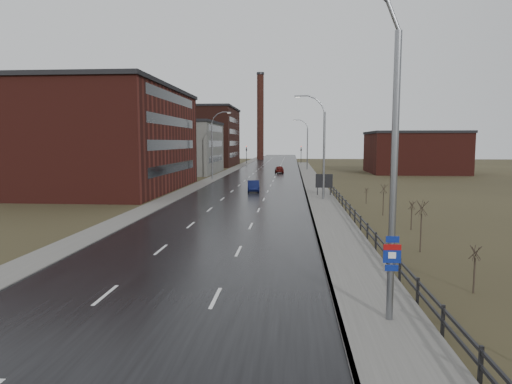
% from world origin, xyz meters
% --- Properties ---
extents(ground, '(320.00, 320.00, 0.00)m').
position_xyz_m(ground, '(0.00, 0.00, 0.00)').
color(ground, '#2D2819').
rests_on(ground, ground).
extents(road, '(14.00, 300.00, 0.06)m').
position_xyz_m(road, '(0.00, 60.00, 0.03)').
color(road, black).
rests_on(road, ground).
extents(sidewalk_right, '(3.20, 180.00, 0.18)m').
position_xyz_m(sidewalk_right, '(8.60, 35.00, 0.09)').
color(sidewalk_right, '#595651').
rests_on(sidewalk_right, ground).
extents(curb_right, '(0.16, 180.00, 0.18)m').
position_xyz_m(curb_right, '(7.08, 35.00, 0.09)').
color(curb_right, slate).
rests_on(curb_right, ground).
extents(sidewalk_left, '(2.40, 260.00, 0.12)m').
position_xyz_m(sidewalk_left, '(-8.20, 60.00, 0.06)').
color(sidewalk_left, '#595651').
rests_on(sidewalk_left, ground).
extents(warehouse_near, '(22.44, 28.56, 13.50)m').
position_xyz_m(warehouse_near, '(-20.99, 45.00, 6.76)').
color(warehouse_near, '#471914').
rests_on(warehouse_near, ground).
extents(warehouse_mid, '(16.32, 20.40, 10.50)m').
position_xyz_m(warehouse_mid, '(-17.99, 78.00, 5.26)').
color(warehouse_mid, slate).
rests_on(warehouse_mid, ground).
extents(warehouse_far, '(26.52, 24.48, 15.50)m').
position_xyz_m(warehouse_far, '(-22.99, 108.00, 7.76)').
color(warehouse_far, '#331611').
rests_on(warehouse_far, ground).
extents(building_right, '(18.36, 16.32, 8.50)m').
position_xyz_m(building_right, '(30.30, 82.00, 4.26)').
color(building_right, '#471914').
rests_on(building_right, ground).
extents(smokestack, '(2.70, 2.70, 30.70)m').
position_xyz_m(smokestack, '(-6.00, 150.00, 15.50)').
color(smokestack, '#331611').
rests_on(smokestack, ground).
extents(streetlight_main, '(3.91, 0.29, 12.11)m').
position_xyz_m(streetlight_main, '(8.47, 2.00, 6.06)').
color(streetlight_main, slate).
rests_on(streetlight_main, ground).
extents(streetlight_right_mid, '(3.36, 0.28, 11.35)m').
position_xyz_m(streetlight_right_mid, '(8.50, 36.00, 5.84)').
color(streetlight_right_mid, slate).
rests_on(streetlight_right_mid, ground).
extents(streetlight_left, '(3.36, 0.28, 11.35)m').
position_xyz_m(streetlight_left, '(-7.70, 62.00, 5.84)').
color(streetlight_left, slate).
rests_on(streetlight_left, ground).
extents(streetlight_right_far, '(3.36, 0.28, 11.35)m').
position_xyz_m(streetlight_right_far, '(8.50, 90.00, 5.84)').
color(streetlight_right_far, slate).
rests_on(streetlight_right_far, ground).
extents(guardrail, '(0.10, 53.05, 1.10)m').
position_xyz_m(guardrail, '(10.30, 18.31, 0.71)').
color(guardrail, black).
rests_on(guardrail, ground).
extents(shrub_b, '(0.49, 0.51, 2.05)m').
position_xyz_m(shrub_b, '(13.05, 5.62, 1.09)').
color(shrub_b, '#382D23').
rests_on(shrub_b, ground).
extents(shrub_c, '(0.71, 0.75, 3.03)m').
position_xyz_m(shrub_c, '(12.82, 12.86, 1.61)').
color(shrub_c, '#382D23').
rests_on(shrub_c, ground).
extents(shrub_d, '(0.50, 0.53, 2.12)m').
position_xyz_m(shrub_d, '(14.04, 19.69, 1.12)').
color(shrub_d, '#382D23').
rests_on(shrub_d, ground).
extents(shrub_e, '(0.64, 0.68, 2.72)m').
position_xyz_m(shrub_e, '(13.29, 26.19, 1.45)').
color(shrub_e, '#382D23').
rests_on(shrub_e, ground).
extents(shrub_f, '(0.40, 0.42, 1.64)m').
position_xyz_m(shrub_f, '(13.03, 33.67, 0.87)').
color(shrub_f, '#382D23').
rests_on(shrub_f, ground).
extents(billboard, '(1.97, 0.17, 2.65)m').
position_xyz_m(billboard, '(9.10, 39.53, 1.76)').
color(billboard, black).
rests_on(billboard, ground).
extents(traffic_light_left, '(0.58, 2.73, 5.30)m').
position_xyz_m(traffic_light_left, '(-8.00, 120.00, 4.60)').
color(traffic_light_left, black).
rests_on(traffic_light_left, ground).
extents(traffic_light_right, '(0.58, 2.73, 5.30)m').
position_xyz_m(traffic_light_right, '(8.00, 120.00, 4.60)').
color(traffic_light_right, black).
rests_on(traffic_light_right, ground).
extents(car_near, '(1.87, 4.34, 1.39)m').
position_xyz_m(car_near, '(0.46, 44.08, 0.70)').
color(car_near, '#0B1037').
rests_on(car_near, ground).
extents(car_far, '(2.09, 4.44, 1.47)m').
position_xyz_m(car_far, '(2.79, 79.69, 0.73)').
color(car_far, '#52100D').
rests_on(car_far, ground).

